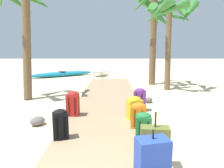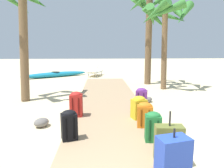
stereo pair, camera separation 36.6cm
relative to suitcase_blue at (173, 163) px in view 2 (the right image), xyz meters
name	(u,v)px [view 2 (the right image)]	position (x,y,z in m)	size (l,w,h in m)	color
ground_plane	(111,115)	(-0.56, 2.89, -0.39)	(60.00, 60.00, 0.00)	beige
boardwalk	(109,103)	(-0.56, 3.87, -0.35)	(1.90, 9.80, 0.08)	tan
suitcase_blue	(173,163)	(0.00, 0.00, 0.00)	(0.40, 0.31, 0.72)	#2847B7
backpack_red	(76,103)	(-1.40, 2.63, 0.00)	(0.29, 0.28, 0.60)	red
backpack_black	(69,124)	(-1.38, 1.35, -0.02)	(0.32, 0.28, 0.54)	black
backpack_yellow	(139,107)	(0.07, 2.37, -0.03)	(0.37, 0.34, 0.53)	gold
suitcase_olive	(169,143)	(0.15, 0.56, -0.04)	(0.41, 0.23, 0.74)	olive
backpack_purple	(141,97)	(0.31, 3.28, -0.02)	(0.36, 0.33, 0.54)	#6B2D84
backpack_orange	(145,114)	(0.09, 1.86, -0.03)	(0.34, 0.28, 0.52)	orange
backpack_green	(153,126)	(0.09, 1.21, -0.03)	(0.29, 0.26, 0.53)	#237538
palm_tree_near_right	(166,19)	(1.85, 6.26, 2.46)	(2.26, 2.31, 3.57)	brown
palm_tree_far_right	(149,16)	(1.43, 7.41, 2.77)	(1.91, 2.02, 4.23)	brown
palm_tree_far_left	(20,7)	(-3.35, 4.78, 2.58)	(2.08, 2.20, 3.89)	brown
lounge_chair	(94,71)	(-1.19, 10.45, -0.06)	(1.03, 1.66, 0.77)	white
kayak	(56,74)	(-3.51, 10.21, -0.23)	(3.73, 2.68, 0.31)	teal
rock_right_far	(148,99)	(0.70, 4.09, -0.30)	(0.28, 0.22, 0.18)	slate
rock_left_mid	(41,122)	(-2.11, 2.18, -0.29)	(0.33, 0.28, 0.19)	slate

